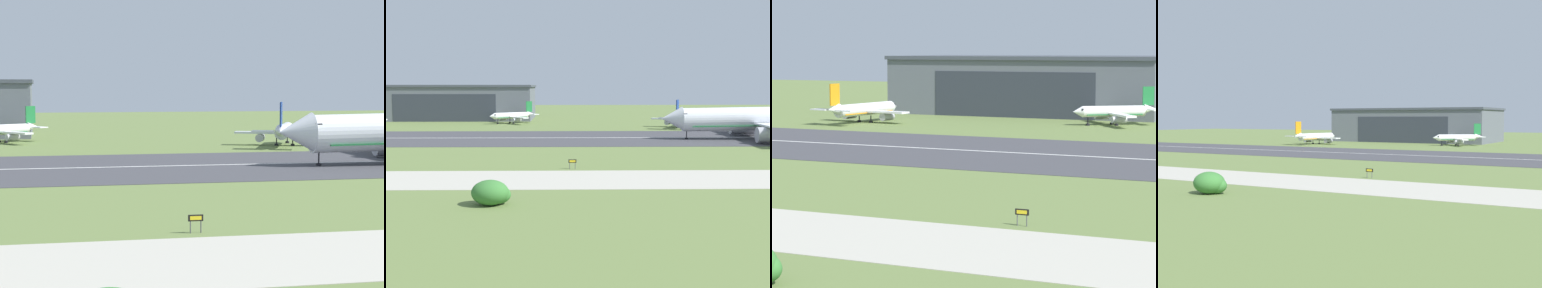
{
  "view_description": "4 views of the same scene",
  "coord_description": "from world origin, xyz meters",
  "views": [
    {
      "loc": [
        14.85,
        -19.88,
        12.48
      ],
      "look_at": [
        29.0,
        50.3,
        7.04
      ],
      "focal_mm": 70.0,
      "sensor_mm": 36.0,
      "label": 1
    },
    {
      "loc": [
        26.78,
        -45.97,
        13.67
      ],
      "look_at": [
        29.0,
        61.35,
        2.12
      ],
      "focal_mm": 50.0,
      "sensor_mm": 36.0,
      "label": 2
    },
    {
      "loc": [
        56.75,
        -34.42,
        16.17
      ],
      "look_at": [
        19.15,
        48.01,
        6.62
      ],
      "focal_mm": 85.0,
      "sensor_mm": 36.0,
      "label": 3
    },
    {
      "loc": [
        68.88,
        -36.97,
        9.99
      ],
      "look_at": [
        9.11,
        68.13,
        4.21
      ],
      "focal_mm": 50.0,
      "sensor_mm": 36.0,
      "label": 4
    }
  ],
  "objects": [
    {
      "name": "airplane_parked_centre",
      "position": [
        6.25,
        153.15,
        2.85
      ],
      "size": [
        18.32,
        19.45,
        8.12
      ],
      "color": "white",
      "rests_on": "ground_plane"
    },
    {
      "name": "ground_plane",
      "position": [
        0.0,
        48.11,
        0.0
      ],
      "size": [
        614.99,
        614.99,
        0.0
      ],
      "primitive_type": "plane",
      "color": "olive"
    },
    {
      "name": "runway_strip",
      "position": [
        0.0,
        96.22,
        0.03
      ],
      "size": [
        374.99,
        43.02,
        0.06
      ],
      "primitive_type": "cube",
      "color": "#3D3D42",
      "rests_on": "ground_plane"
    },
    {
      "name": "runway_sign",
      "position": [
        27.67,
        42.11,
        1.18
      ],
      "size": [
        1.32,
        0.13,
        1.6
      ],
      "color": "#4C4C51",
      "rests_on": "ground_plane"
    },
    {
      "name": "runway_centreline",
      "position": [
        0.0,
        96.22,
        0.07
      ],
      "size": [
        337.49,
        0.7,
        0.01
      ],
      "primitive_type": "cube",
      "color": "silver",
      "rests_on": "runway_strip"
    },
    {
      "name": "airplane_parked_east",
      "position": [
        -45.48,
        137.07,
        2.84
      ],
      "size": [
        21.34,
        24.27,
        8.85
      ],
      "color": "white",
      "rests_on": "ground_plane"
    },
    {
      "name": "hangar_building",
      "position": [
        -21.14,
        180.79,
        7.19
      ],
      "size": [
        67.93,
        35.24,
        14.35
      ],
      "color": "slate",
      "rests_on": "ground_plane"
    }
  ]
}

